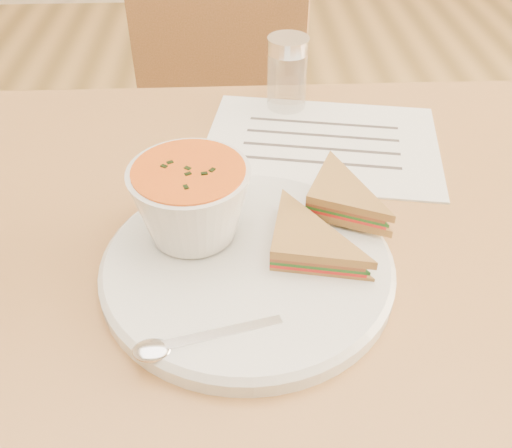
{
  "coord_description": "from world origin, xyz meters",
  "views": [
    {
      "loc": [
        -0.02,
        -0.52,
        1.18
      ],
      "look_at": [
        0.0,
        -0.07,
        0.8
      ],
      "focal_mm": 40.0,
      "sensor_mm": 36.0,
      "label": 1
    }
  ],
  "objects_px": {
    "plate": "(247,267)",
    "soup_bowl": "(192,205)",
    "condiment_shaker": "(287,74)",
    "dining_table": "(252,399)",
    "chair_far": "(204,180)"
  },
  "relations": [
    {
      "from": "plate",
      "to": "soup_bowl",
      "type": "distance_m",
      "value": 0.09
    },
    {
      "from": "plate",
      "to": "soup_bowl",
      "type": "height_order",
      "value": "soup_bowl"
    },
    {
      "from": "dining_table",
      "to": "soup_bowl",
      "type": "relative_size",
      "value": 7.85
    },
    {
      "from": "chair_far",
      "to": "soup_bowl",
      "type": "distance_m",
      "value": 0.67
    },
    {
      "from": "dining_table",
      "to": "plate",
      "type": "xyz_separation_m",
      "value": [
        -0.01,
        -0.09,
        0.38
      ]
    },
    {
      "from": "dining_table",
      "to": "condiment_shaker",
      "type": "xyz_separation_m",
      "value": [
        0.07,
        0.27,
        0.43
      ]
    },
    {
      "from": "plate",
      "to": "condiment_shaker",
      "type": "relative_size",
      "value": 2.78
    },
    {
      "from": "dining_table",
      "to": "chair_far",
      "type": "relative_size",
      "value": 1.13
    },
    {
      "from": "dining_table",
      "to": "condiment_shaker",
      "type": "height_order",
      "value": "condiment_shaker"
    },
    {
      "from": "dining_table",
      "to": "chair_far",
      "type": "bearing_deg",
      "value": 99.46
    },
    {
      "from": "plate",
      "to": "condiment_shaker",
      "type": "xyz_separation_m",
      "value": [
        0.07,
        0.36,
        0.05
      ]
    },
    {
      "from": "plate",
      "to": "soup_bowl",
      "type": "bearing_deg",
      "value": 143.69
    },
    {
      "from": "soup_bowl",
      "to": "condiment_shaker",
      "type": "height_order",
      "value": "condiment_shaker"
    },
    {
      "from": "chair_far",
      "to": "condiment_shaker",
      "type": "distance_m",
      "value": 0.46
    },
    {
      "from": "chair_far",
      "to": "plate",
      "type": "height_order",
      "value": "chair_far"
    }
  ]
}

